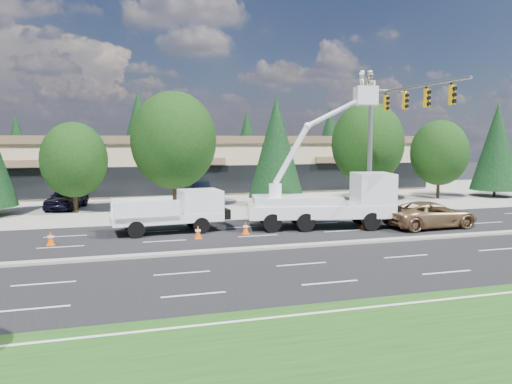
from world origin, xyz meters
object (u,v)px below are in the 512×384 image
object	(u,v)px
bucket_truck	(333,195)
signal_mast	(387,126)
utility_pickup	(175,215)
minivan	(431,215)

from	to	relation	value
bucket_truck	signal_mast	bearing A→B (deg)	39.19
utility_pickup	minivan	distance (m)	14.96
utility_pickup	bucket_truck	bearing A→B (deg)	-12.29
utility_pickup	minivan	size ratio (longest dim) A/B	1.12
signal_mast	bucket_truck	bearing A→B (deg)	-152.23
signal_mast	minivan	xyz separation A→B (m)	(0.50, -4.24, -5.28)
bucket_truck	minivan	world-z (taller)	bucket_truck
signal_mast	utility_pickup	distance (m)	15.14
signal_mast	bucket_truck	xyz separation A→B (m)	(-5.05, -2.66, -4.09)
signal_mast	utility_pickup	size ratio (longest dim) A/B	1.63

